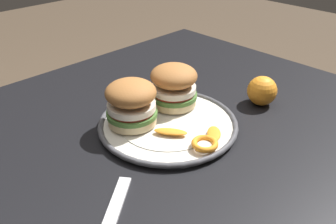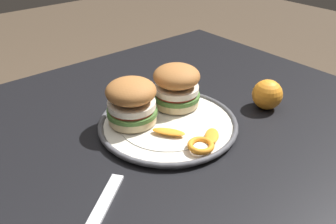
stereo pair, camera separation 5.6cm
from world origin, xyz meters
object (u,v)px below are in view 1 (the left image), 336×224
Objects in this scene: dining_table at (143,164)px; sandwich_half_right at (174,85)px; dinner_plate at (168,124)px; sandwich_half_left at (131,102)px; whole_orange at (262,91)px.

sandwich_half_right reaches higher than dining_table.
dinner_plate is at bearing 148.35° from dining_table.
dinner_plate is 2.72× the size of sandwich_half_left.
dining_table is at bearing -31.65° from dinner_plate.
whole_orange reaches higher than dining_table.
dinner_plate is 2.71× the size of sandwich_half_right.
sandwich_half_left is 1.00× the size of sandwich_half_right.
sandwich_half_left is 0.13m from sandwich_half_right.
dinner_plate is 0.10m from sandwich_half_left.
dinner_plate is (-0.05, 0.03, 0.11)m from dining_table.
sandwich_half_right is at bearing -144.42° from dinner_plate.
sandwich_half_left reaches higher than whole_orange.
dining_table is 10.50× the size of sandwich_half_right.
sandwich_half_left reaches higher than dining_table.
sandwich_half_left is (0.06, -0.05, 0.06)m from dinner_plate.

